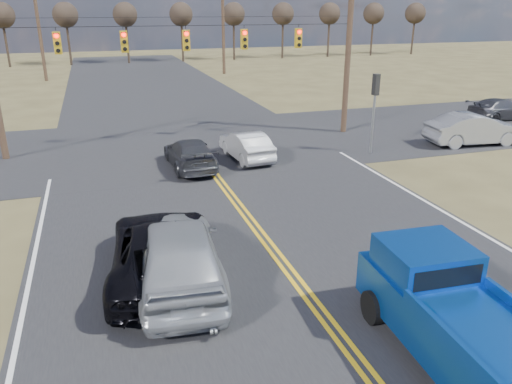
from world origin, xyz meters
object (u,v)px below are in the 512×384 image
object	(u,v)px
pickup_truck	(456,319)
cross_car_east_far	(500,109)
silver_suv	(178,253)
dgrey_car_queue	(190,154)
white_car_queue	(246,145)
cross_car_east_near	(474,129)
black_suv	(161,249)

from	to	relation	value
pickup_truck	cross_car_east_far	xyz separation A→B (m)	(18.35, 18.74, -0.33)
silver_suv	cross_car_east_far	xyz separation A→B (m)	(23.19, 14.03, -0.25)
silver_suv	dgrey_car_queue	bearing A→B (deg)	-97.03
pickup_truck	silver_suv	world-z (taller)	pickup_truck
silver_suv	white_car_queue	bearing A→B (deg)	-110.09
silver_suv	white_car_queue	world-z (taller)	silver_suv
pickup_truck	white_car_queue	size ratio (longest dim) A/B	1.38
silver_suv	cross_car_east_near	distance (m)	19.60
silver_suv	cross_car_east_far	bearing A→B (deg)	-143.48
pickup_truck	black_suv	xyz separation A→B (m)	(-5.21, 5.32, -0.22)
dgrey_car_queue	cross_car_east_far	xyz separation A→B (m)	(21.01, 4.07, 0.02)
white_car_queue	black_suv	bearing A→B (deg)	57.02
cross_car_east_far	pickup_truck	bearing A→B (deg)	129.55
white_car_queue	cross_car_east_far	world-z (taller)	cross_car_east_far
dgrey_car_queue	white_car_queue	bearing A→B (deg)	-169.67
white_car_queue	cross_car_east_far	size ratio (longest dim) A/B	0.88
pickup_truck	cross_car_east_near	distance (m)	18.76
black_suv	dgrey_car_queue	distance (m)	9.69
pickup_truck	dgrey_car_queue	world-z (taller)	pickup_truck
cross_car_east_near	silver_suv	bearing A→B (deg)	125.01
pickup_truck	cross_car_east_far	distance (m)	26.23
white_car_queue	cross_car_east_far	distance (m)	18.51
silver_suv	cross_car_east_far	world-z (taller)	silver_suv
silver_suv	black_suv	distance (m)	0.73
pickup_truck	white_car_queue	bearing A→B (deg)	92.81
cross_car_east_near	black_suv	bearing A→B (deg)	122.93
white_car_queue	cross_car_east_far	bearing A→B (deg)	-173.64
black_suv	cross_car_east_far	bearing A→B (deg)	-142.94
dgrey_car_queue	black_suv	bearing A→B (deg)	73.41
silver_suv	dgrey_car_queue	size ratio (longest dim) A/B	1.21
cross_car_east_near	pickup_truck	bearing A→B (deg)	145.14
pickup_truck	dgrey_car_queue	bearing A→B (deg)	103.71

